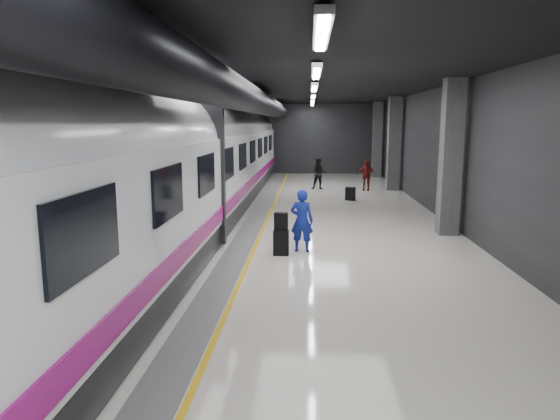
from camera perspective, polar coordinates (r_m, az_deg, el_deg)
name	(u,v)px	position (r m, az deg, el deg)	size (l,w,h in m)	color
ground	(291,248)	(13.16, 1.26, -4.37)	(40.00, 40.00, 0.00)	silver
platform_hall	(282,112)	(13.72, 0.25, 11.13)	(10.02, 40.02, 4.51)	black
train	(166,169)	(13.32, -12.85, 4.60)	(3.05, 38.00, 4.05)	black
traveler_main	(302,221)	(12.65, 2.51, -1.22)	(0.59, 0.39, 1.61)	#171FB2
suitcase_main	(281,243)	(12.41, 0.12, -3.75)	(0.38, 0.24, 0.63)	black
shoulder_bag	(281,221)	(12.32, 0.12, -1.31)	(0.33, 0.18, 0.44)	black
traveler_far_a	(319,173)	(24.82, 4.49, 4.19)	(0.77, 0.60, 1.58)	black
traveler_far_b	(366,175)	(24.73, 9.82, 3.96)	(0.88, 0.37, 1.50)	maroon
suitcase_far	(350,194)	(21.44, 8.05, 1.86)	(0.39, 0.25, 0.57)	black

